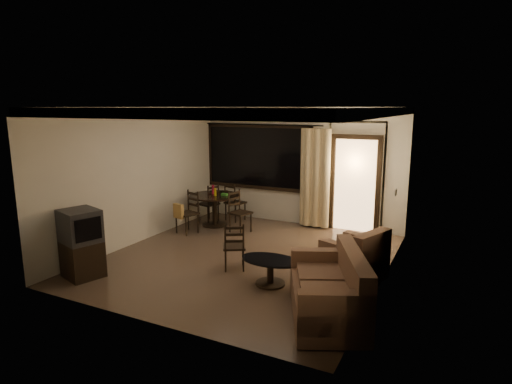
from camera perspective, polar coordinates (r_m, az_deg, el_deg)
The scene contains 12 objects.
ground at distance 8.18m, azimuth -1.30°, elevation -8.77°, with size 5.50×5.50×0.00m, color #7F6651.
room_shell at distance 9.13m, azimuth 7.19°, elevation 5.08°, with size 5.50×6.70×5.50m.
dining_table at distance 10.23m, azimuth -5.54°, elevation -1.26°, with size 1.19×1.19×0.97m.
dining_chair_west at distance 10.65m, azimuth -6.30°, elevation -2.47°, with size 0.52×0.52×0.95m.
dining_chair_east at distance 9.73m, azimuth -2.15°, elevation -3.74°, with size 0.52×0.52×0.95m.
dining_chair_south at distance 9.76m, azimuth -9.21°, elevation -3.69°, with size 0.52×0.56×0.95m.
dining_chair_north at distance 10.72m, azimuth -2.82°, elevation -2.31°, with size 0.52×0.52×0.95m.
tv_cabinet at distance 7.71m, azimuth -22.25°, elevation -6.37°, with size 0.73×0.70×1.15m.
sofa at distance 5.98m, azimuth 10.07°, elevation -13.05°, with size 1.52×1.91×0.90m.
armchair at distance 7.30m, azimuth 13.28°, elevation -8.71°, with size 1.09×1.09×0.85m.
coffee_table at distance 6.93m, azimuth 1.93°, elevation -10.04°, with size 0.98×0.59×0.43m.
side_chair at distance 7.58m, azimuth -2.90°, elevation -8.40°, with size 0.52×0.52×0.86m.
Camera 1 is at (3.58, -6.79, 2.82)m, focal length 30.00 mm.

